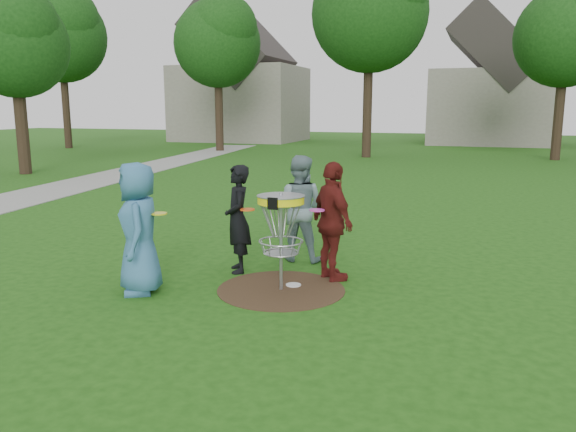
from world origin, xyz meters
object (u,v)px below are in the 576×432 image
(player_maroon, at_px, (332,222))
(disc_golf_basket, at_px, (281,219))
(player_blue, at_px, (139,228))
(player_grey, at_px, (299,208))
(player_black, at_px, (238,219))

(player_maroon, xyz_separation_m, disc_golf_basket, (-0.55, -0.69, 0.14))
(player_blue, distance_m, player_grey, 2.77)
(player_grey, distance_m, player_maroon, 1.19)
(player_grey, bearing_deg, player_black, 51.66)
(player_black, distance_m, disc_golf_basket, 1.15)
(player_blue, bearing_deg, player_grey, 114.64)
(player_blue, height_order, player_black, player_blue)
(player_blue, relative_size, player_grey, 1.03)
(player_blue, distance_m, disc_golf_basket, 1.94)
(player_black, relative_size, disc_golf_basket, 1.21)
(player_maroon, height_order, disc_golf_basket, player_maroon)
(player_black, distance_m, player_maroon, 1.49)
(player_grey, height_order, player_maroon, same)
(player_blue, relative_size, player_black, 1.08)
(player_maroon, relative_size, disc_golf_basket, 1.27)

